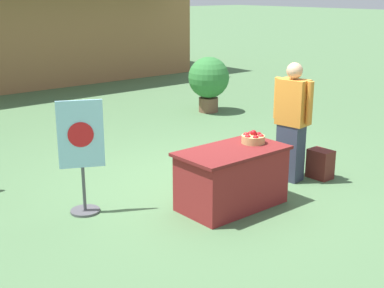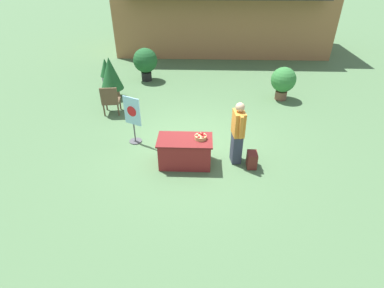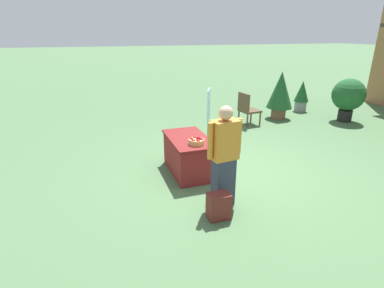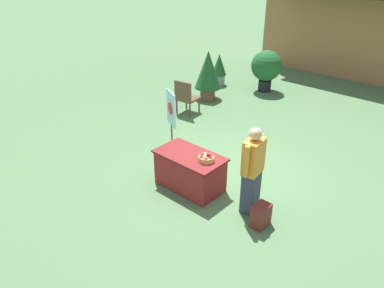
# 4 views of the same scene
# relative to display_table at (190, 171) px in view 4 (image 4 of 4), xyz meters

# --- Properties ---
(ground_plane) EXTENTS (120.00, 120.00, 0.00)m
(ground_plane) POSITION_rel_display_table_xyz_m (0.23, 0.86, -0.38)
(ground_plane) COLOR #4C7047
(display_table) EXTENTS (1.38, 0.77, 0.75)m
(display_table) POSITION_rel_display_table_xyz_m (0.00, 0.00, 0.00)
(display_table) COLOR maroon
(display_table) RESTS_ON ground_plane
(apple_basket) EXTENTS (0.30, 0.30, 0.16)m
(apple_basket) POSITION_rel_display_table_xyz_m (0.39, 0.03, 0.43)
(apple_basket) COLOR tan
(apple_basket) RESTS_ON display_table
(person_visitor) EXTENTS (0.31, 0.61, 1.68)m
(person_visitor) POSITION_rel_display_table_xyz_m (1.32, 0.17, 0.48)
(person_visitor) COLOR #33384C
(person_visitor) RESTS_ON ground_plane
(backpack) EXTENTS (0.24, 0.34, 0.42)m
(backpack) POSITION_rel_display_table_xyz_m (1.71, -0.07, -0.17)
(backpack) COLOR maroon
(backpack) RESTS_ON ground_plane
(poster_board) EXTENTS (0.50, 0.36, 1.40)m
(poster_board) POSITION_rel_display_table_xyz_m (-1.51, 1.01, 0.38)
(poster_board) COLOR #4C4C51
(poster_board) RESTS_ON ground_plane
(patio_chair) EXTENTS (0.61, 0.61, 1.00)m
(patio_chair) POSITION_rel_display_table_xyz_m (-2.63, 2.74, 0.17)
(patio_chair) COLOR brown
(patio_chair) RESTS_ON ground_plane
(potted_plant_far_right) EXTENTS (0.51, 0.51, 1.09)m
(potted_plant_far_right) POSITION_rel_display_table_xyz_m (-3.53, 5.41, 0.22)
(potted_plant_far_right) COLOR gray
(potted_plant_far_right) RESTS_ON ground_plane
(potted_plant_near_left) EXTENTS (0.83, 0.83, 1.54)m
(potted_plant_near_left) POSITION_rel_display_table_xyz_m (-2.93, 4.09, 0.51)
(potted_plant_near_left) COLOR brown
(potted_plant_near_left) RESTS_ON ground_plane
(potted_plant_near_right) EXTENTS (1.00, 1.00, 1.36)m
(potted_plant_near_right) POSITION_rel_display_table_xyz_m (-1.99, 5.95, 0.45)
(potted_plant_near_right) COLOR black
(potted_plant_near_right) RESTS_ON ground_plane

